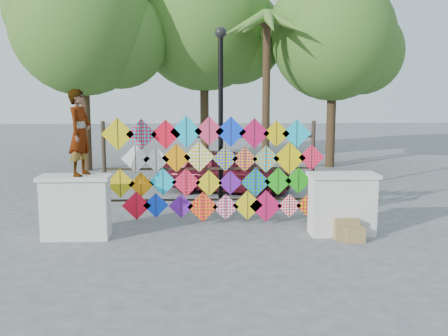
{
  "coord_description": "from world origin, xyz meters",
  "views": [
    {
      "loc": [
        -0.22,
        -10.09,
        2.87
      ],
      "look_at": [
        0.31,
        0.6,
        1.29
      ],
      "focal_mm": 40.0,
      "sensor_mm": 36.0,
      "label": 1
    }
  ],
  "objects_px": {
    "kite_rack": "(214,170)",
    "vendor_woman": "(80,133)",
    "sedan": "(227,170)",
    "lamppost": "(221,102)"
  },
  "relations": [
    {
      "from": "kite_rack",
      "to": "vendor_woman",
      "type": "relative_size",
      "value": 2.94
    },
    {
      "from": "sedan",
      "to": "lamppost",
      "type": "relative_size",
      "value": 0.85
    },
    {
      "from": "kite_rack",
      "to": "vendor_woman",
      "type": "distance_m",
      "value": 2.96
    },
    {
      "from": "kite_rack",
      "to": "sedan",
      "type": "distance_m",
      "value": 3.77
    },
    {
      "from": "sedan",
      "to": "lamppost",
      "type": "height_order",
      "value": "lamppost"
    },
    {
      "from": "kite_rack",
      "to": "sedan",
      "type": "relative_size",
      "value": 1.31
    },
    {
      "from": "vendor_woman",
      "to": "lamppost",
      "type": "height_order",
      "value": "lamppost"
    },
    {
      "from": "vendor_woman",
      "to": "sedan",
      "type": "bearing_deg",
      "value": -19.95
    },
    {
      "from": "kite_rack",
      "to": "sedan",
      "type": "xyz_separation_m",
      "value": [
        0.5,
        3.69,
        -0.58
      ]
    },
    {
      "from": "kite_rack",
      "to": "lamppost",
      "type": "xyz_separation_m",
      "value": [
        0.2,
        1.27,
        1.46
      ]
    }
  ]
}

